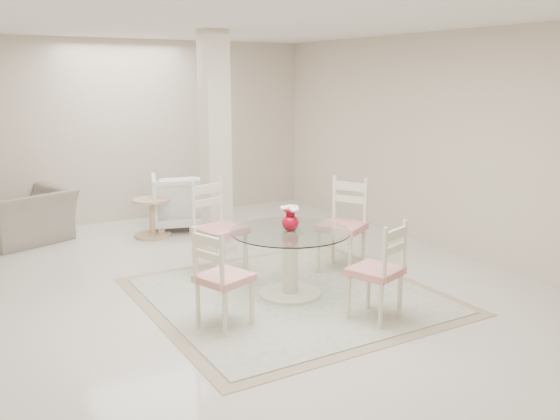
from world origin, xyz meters
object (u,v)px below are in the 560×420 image
column (215,144)px  dining_table (290,263)px  recliner_taupe (25,216)px  dining_chair_south (382,264)px  armchair_white (183,201)px  dining_chair_west (219,271)px  dining_chair_east (344,218)px  side_table (152,219)px  dining_chair_north (215,221)px  red_vase (290,218)px

column → dining_table: size_ratio=2.29×
dining_table → recliner_taupe: bearing=119.9°
dining_chair_south → armchair_white: (-0.28, 4.11, -0.14)m
column → dining_chair_west: size_ratio=2.66×
column → dining_table: bearing=-91.6°
dining_table → recliner_taupe: (-1.99, 3.46, 0.01)m
dining_chair_east → side_table: (-1.40, 2.50, -0.37)m
dining_chair_east → dining_chair_north: (-1.32, 0.57, 0.01)m
dining_chair_south → side_table: (-0.83, 3.83, -0.29)m
column → dining_chair_south: size_ratio=2.64×
recliner_taupe → side_table: recliner_taupe is taller
recliner_taupe → side_table: bearing=138.9°
recliner_taupe → dining_chair_east: bearing=113.2°
dining_chair_north → armchair_white: bearing=63.0°
dining_chair_north → column: bearing=49.8°
armchair_white → column: bearing=105.5°
column → red_vase: 1.93m
red_vase → recliner_taupe: (-1.99, 3.46, -0.45)m
red_vase → recliner_taupe: bearing=119.9°
dining_chair_east → armchair_white: (-0.85, 2.77, -0.22)m
dining_chair_west → recliner_taupe: 3.98m
dining_chair_east → armchair_white: bearing=167.5°
side_table → column: bearing=-63.8°
armchair_white → side_table: (-0.56, -0.28, -0.15)m
dining_chair_south → armchair_white: bearing=-105.5°
dining_chair_west → armchair_white: dining_chair_west is taller
dining_chair_west → recliner_taupe: bearing=-4.0°
dining_chair_east → dining_chair_west: dining_chair_east is taller
dining_table → recliner_taupe: recliner_taupe is taller
dining_table → armchair_white: 3.17m
recliner_taupe → armchair_white: size_ratio=1.25×
column → red_vase: column is taller
dining_table → side_table: 2.92m
recliner_taupe → side_table: size_ratio=2.05×
dining_chair_east → dining_chair_north: 1.44m
dining_chair_east → recliner_taupe: 4.26m
dining_chair_north → recliner_taupe: (-1.62, 2.51, -0.26)m
dining_chair_south → column: bearing=-102.8°
dining_table → red_vase: size_ratio=4.58×
dining_table → red_vase: red_vase is taller
column → dining_chair_west: 2.57m
recliner_taupe → dining_chair_west: bearing=84.7°
dining_chair_south → red_vase: bearing=-87.8°
dining_table → side_table: bearing=99.0°
dining_chair_east → recliner_taupe: bearing=-165.8°
red_vase → armchair_white: 3.19m
armchair_white → side_table: armchair_white is taller
recliner_taupe → red_vase: bearing=99.4°
dining_table → dining_chair_west: (-0.94, -0.37, 0.19)m
red_vase → armchair_white: size_ratio=0.30×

